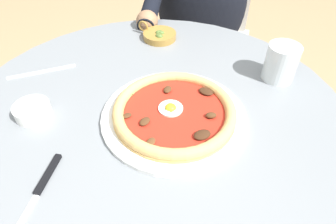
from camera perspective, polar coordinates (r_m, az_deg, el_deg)
dining_table at (r=0.81m, az=-2.63°, el=-9.95°), size 0.88×0.88×0.73m
pizza_on_plate at (r=0.62m, az=1.26°, el=-0.11°), size 0.31×0.31×0.03m
water_glass at (r=0.77m, az=21.24°, el=8.76°), size 0.08×0.08×0.09m
steak_knife at (r=0.56m, az=-24.13°, el=-14.02°), size 0.08×0.21×0.01m
ramekin_capers at (r=0.69m, az=-25.14°, el=0.33°), size 0.08×0.08×0.03m
olive_pan at (r=0.91m, az=-1.76°, el=14.86°), size 0.11×0.10×0.04m
fork_utensil at (r=0.83m, az=-23.57°, el=7.28°), size 0.17×0.04×0.00m
diner_person at (r=1.33m, az=5.68°, el=12.28°), size 0.48×0.47×1.12m
cafe_chair_diner at (r=1.44m, az=6.90°, el=16.10°), size 0.57×0.57×0.85m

